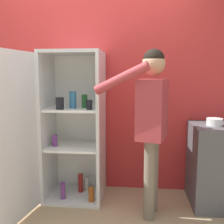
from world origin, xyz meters
TOP-DOWN VIEW (x-y plane):
  - wall_back at (0.00, 0.98)m, footprint 7.00×0.06m
  - refrigerator at (-0.27, 0.55)m, footprint 0.82×1.21m
  - person at (0.68, 0.32)m, footprint 0.74×0.57m
  - counter at (1.48, 0.62)m, footprint 0.68×0.61m
  - bowl at (1.37, 0.61)m, footprint 0.17×0.17m

SIDE VIEW (x-z plane):
  - counter at x=1.48m, z-range 0.00..0.89m
  - refrigerator at x=-0.27m, z-range -0.01..1.68m
  - bowl at x=1.37m, z-range 0.89..0.97m
  - person at x=0.68m, z-range 0.23..1.90m
  - wall_back at x=0.00m, z-range 0.00..2.55m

